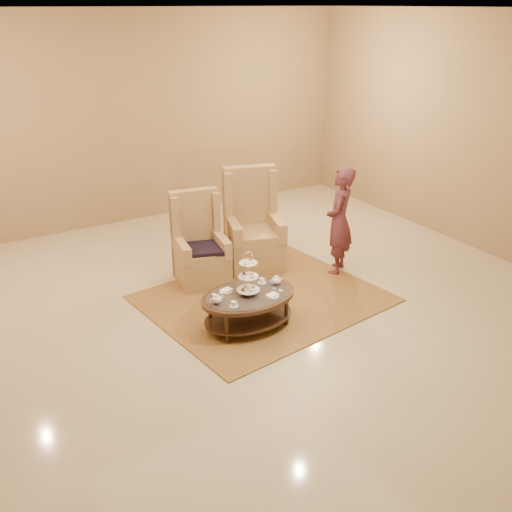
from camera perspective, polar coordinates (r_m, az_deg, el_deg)
ground at (r=7.22m, az=0.21°, el=-5.49°), size 8.00×8.00×0.00m
ceiling at (r=7.22m, az=0.21°, el=-5.49°), size 8.00×8.00×0.02m
wall_back at (r=10.08m, az=-11.97°, el=13.20°), size 8.00×0.04×3.50m
wall_right at (r=9.21m, az=22.46°, el=10.93°), size 0.04×8.00×3.50m
rug at (r=7.48m, az=0.76°, el=-4.28°), size 3.14×2.72×0.02m
tea_table at (r=6.72m, az=-0.78°, el=-4.43°), size 1.17×0.81×0.98m
armchair_left at (r=7.89m, az=-5.66°, el=0.50°), size 0.78×0.80×1.24m
armchair_right at (r=8.32m, az=-0.33°, el=2.31°), size 0.97×0.99×1.42m
person at (r=8.04m, az=8.33°, el=3.48°), size 0.66×0.65×1.54m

